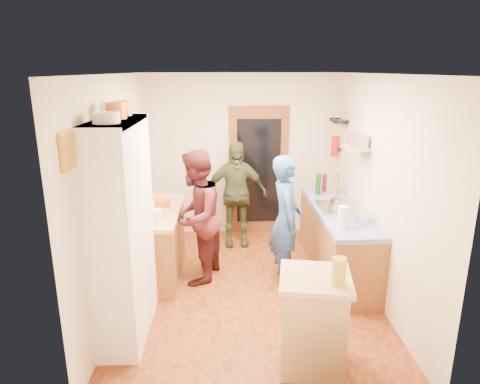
{
  "coord_description": "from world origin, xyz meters",
  "views": [
    {
      "loc": [
        -0.27,
        -4.8,
        2.65
      ],
      "look_at": [
        -0.11,
        0.15,
        1.22
      ],
      "focal_mm": 32.0,
      "sensor_mm": 36.0,
      "label": 1
    }
  ],
  "objects_px": {
    "person_left": "(200,216)",
    "person_back": "(236,194)",
    "island_base": "(313,324)",
    "hutch_body": "(123,231)",
    "person_hob": "(289,220)",
    "right_counter_base": "(336,241)"
  },
  "relations": [
    {
      "from": "person_hob",
      "to": "right_counter_base",
      "type": "bearing_deg",
      "value": -68.55
    },
    {
      "from": "right_counter_base",
      "to": "island_base",
      "type": "relative_size",
      "value": 2.56
    },
    {
      "from": "person_left",
      "to": "person_back",
      "type": "bearing_deg",
      "value": 171.64
    },
    {
      "from": "right_counter_base",
      "to": "person_left",
      "type": "bearing_deg",
      "value": -174.66
    },
    {
      "from": "person_back",
      "to": "person_hob",
      "type": "bearing_deg",
      "value": -65.67
    },
    {
      "from": "island_base",
      "to": "person_left",
      "type": "bearing_deg",
      "value": 122.19
    },
    {
      "from": "island_base",
      "to": "person_left",
      "type": "xyz_separation_m",
      "value": [
        -1.12,
        1.78,
        0.43
      ]
    },
    {
      "from": "right_counter_base",
      "to": "person_left",
      "type": "distance_m",
      "value": 1.87
    },
    {
      "from": "person_left",
      "to": "island_base",
      "type": "bearing_deg",
      "value": 47.41
    },
    {
      "from": "right_counter_base",
      "to": "person_hob",
      "type": "height_order",
      "value": "person_hob"
    },
    {
      "from": "right_counter_base",
      "to": "island_base",
      "type": "height_order",
      "value": "island_base"
    },
    {
      "from": "person_hob",
      "to": "person_left",
      "type": "bearing_deg",
      "value": 83.91
    },
    {
      "from": "hutch_body",
      "to": "island_base",
      "type": "xyz_separation_m",
      "value": [
        1.8,
        -0.64,
        -0.67
      ]
    },
    {
      "from": "right_counter_base",
      "to": "hutch_body",
      "type": "bearing_deg",
      "value": -152.53
    },
    {
      "from": "person_left",
      "to": "person_back",
      "type": "height_order",
      "value": "person_left"
    },
    {
      "from": "hutch_body",
      "to": "person_hob",
      "type": "bearing_deg",
      "value": 29.49
    },
    {
      "from": "island_base",
      "to": "person_left",
      "type": "height_order",
      "value": "person_left"
    },
    {
      "from": "person_left",
      "to": "person_back",
      "type": "xyz_separation_m",
      "value": [
        0.49,
        1.12,
        -0.04
      ]
    },
    {
      "from": "right_counter_base",
      "to": "person_back",
      "type": "distance_m",
      "value": 1.68
    },
    {
      "from": "island_base",
      "to": "person_back",
      "type": "bearing_deg",
      "value": 102.25
    },
    {
      "from": "hutch_body",
      "to": "person_hob",
      "type": "xyz_separation_m",
      "value": [
        1.8,
        1.02,
        -0.27
      ]
    },
    {
      "from": "hutch_body",
      "to": "person_hob",
      "type": "height_order",
      "value": "hutch_body"
    }
  ]
}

